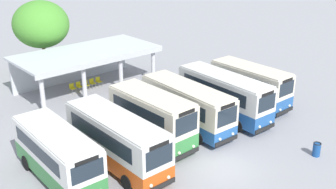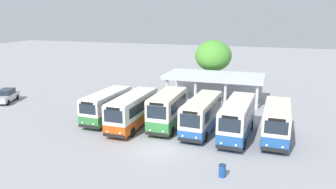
% 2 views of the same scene
% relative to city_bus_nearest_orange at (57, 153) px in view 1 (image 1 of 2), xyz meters
% --- Properties ---
extents(ground_plane, '(180.00, 180.00, 0.00)m').
position_rel_city_bus_nearest_orange_xyz_m(ground_plane, '(7.71, -5.28, -1.69)').
color(ground_plane, '#939399').
extents(city_bus_nearest_orange, '(2.49, 7.18, 3.04)m').
position_rel_city_bus_nearest_orange_xyz_m(city_bus_nearest_orange, '(0.00, 0.00, 0.00)').
color(city_bus_nearest_orange, black).
rests_on(city_bus_nearest_orange, ground).
extents(city_bus_second_in_row, '(2.36, 8.05, 3.21)m').
position_rel_city_bus_nearest_orange_xyz_m(city_bus_second_in_row, '(3.33, -0.93, 0.09)').
color(city_bus_second_in_row, black).
rests_on(city_bus_second_in_row, ground).
extents(city_bus_middle_cream, '(2.36, 6.56, 3.50)m').
position_rel_city_bus_nearest_orange_xyz_m(city_bus_middle_cream, '(6.67, -0.16, 0.23)').
color(city_bus_middle_cream, black).
rests_on(city_bus_middle_cream, ground).
extents(city_bus_fourth_amber, '(2.55, 7.96, 3.18)m').
position_rel_city_bus_nearest_orange_xyz_m(city_bus_fourth_amber, '(10.00, 0.03, 0.07)').
color(city_bus_fourth_amber, black).
rests_on(city_bus_fourth_amber, ground).
extents(city_bus_fifth_blue, '(2.53, 8.10, 3.31)m').
position_rel_city_bus_nearest_orange_xyz_m(city_bus_fifth_blue, '(13.33, -0.49, 0.14)').
color(city_bus_fifth_blue, black).
rests_on(city_bus_fifth_blue, ground).
extents(city_bus_far_end_green, '(2.37, 6.87, 3.22)m').
position_rel_city_bus_nearest_orange_xyz_m(city_bus_far_end_green, '(16.67, -0.33, 0.09)').
color(city_bus_far_end_green, black).
rests_on(city_bus_far_end_green, ground).
extents(terminal_canopy, '(12.26, 6.05, 3.40)m').
position_rel_city_bus_nearest_orange_xyz_m(terminal_canopy, '(8.98, 12.24, 0.96)').
color(terminal_canopy, silver).
rests_on(terminal_canopy, ground).
extents(waiting_chair_end_by_column, '(0.46, 0.46, 0.86)m').
position_rel_city_bus_nearest_orange_xyz_m(waiting_chair_end_by_column, '(7.22, 11.40, -1.17)').
color(waiting_chair_end_by_column, slate).
rests_on(waiting_chair_end_by_column, ground).
extents(waiting_chair_second_from_end, '(0.46, 0.46, 0.86)m').
position_rel_city_bus_nearest_orange_xyz_m(waiting_chair_second_from_end, '(7.88, 11.40, -1.17)').
color(waiting_chair_second_from_end, slate).
rests_on(waiting_chair_second_from_end, ground).
extents(waiting_chair_middle_seat, '(0.46, 0.46, 0.86)m').
position_rel_city_bus_nearest_orange_xyz_m(waiting_chair_middle_seat, '(8.54, 11.32, -1.17)').
color(waiting_chair_middle_seat, slate).
rests_on(waiting_chair_middle_seat, ground).
extents(waiting_chair_fourth_seat, '(0.46, 0.46, 0.86)m').
position_rel_city_bus_nearest_orange_xyz_m(waiting_chair_fourth_seat, '(9.20, 11.36, -1.17)').
color(waiting_chair_fourth_seat, slate).
rests_on(waiting_chair_fourth_seat, ground).
extents(waiting_chair_fifth_seat, '(0.46, 0.46, 0.86)m').
position_rel_city_bus_nearest_orange_xyz_m(waiting_chair_fifth_seat, '(9.85, 11.36, -1.17)').
color(waiting_chair_fifth_seat, slate).
rests_on(waiting_chair_fifth_seat, ground).
extents(roadside_tree_behind_canopy, '(5.20, 5.20, 7.23)m').
position_rel_city_bus_nearest_orange_xyz_m(roadside_tree_behind_canopy, '(7.72, 17.37, 3.32)').
color(roadside_tree_behind_canopy, brown).
rests_on(roadside_tree_behind_canopy, ground).
extents(litter_bin_apron, '(0.49, 0.49, 0.90)m').
position_rel_city_bus_nearest_orange_xyz_m(litter_bin_apron, '(13.28, -8.27, -1.24)').
color(litter_bin_apron, '#19478C').
rests_on(litter_bin_apron, ground).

